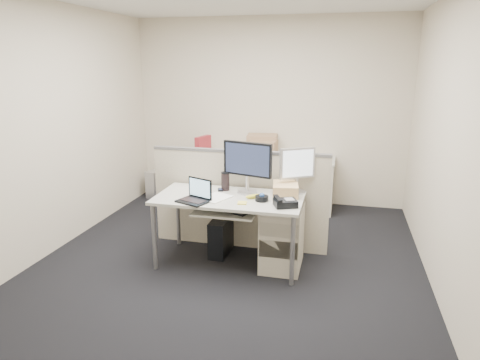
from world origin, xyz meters
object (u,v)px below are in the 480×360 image
(monitor_main, at_px, (247,168))
(laptop, at_px, (193,191))
(desk, at_px, (229,203))
(desk_phone, at_px, (285,203))

(monitor_main, relative_size, laptop, 1.85)
(desk, relative_size, monitor_main, 2.76)
(laptop, bearing_deg, desk, 61.82)
(monitor_main, distance_m, desk_phone, 0.61)
(desk, height_order, desk_phone, desk_phone)
(laptop, distance_m, desk_phone, 0.91)
(monitor_main, xyz_separation_m, desk_phone, (0.45, -0.34, -0.24))
(desk, xyz_separation_m, desk_phone, (0.60, -0.16, 0.10))
(desk, relative_size, laptop, 5.11)
(monitor_main, xyz_separation_m, laptop, (-0.45, -0.43, -0.16))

